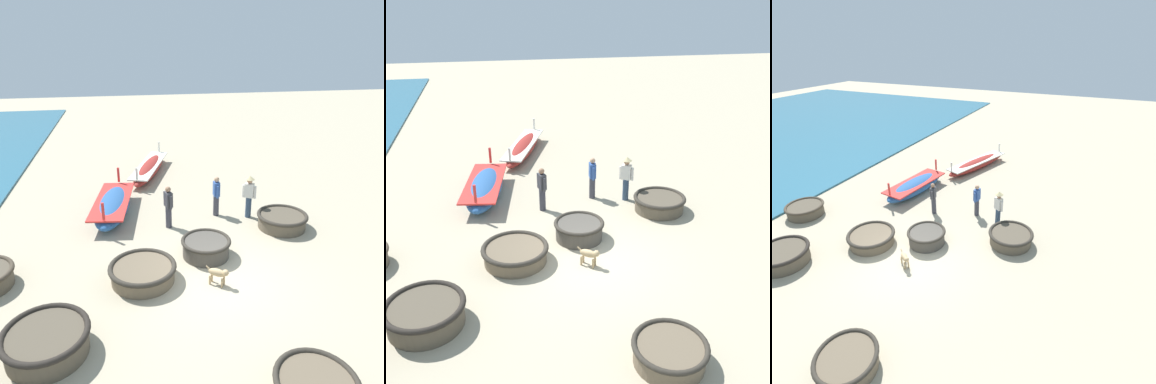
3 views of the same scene
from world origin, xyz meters
The scene contains 12 objects.
ground_plane centered at (0.00, 0.00, 0.00)m, with size 80.00×80.00×0.00m, color tan.
coracle_far_right centered at (0.00, 1.24, 0.32)m, with size 1.56×1.56×0.59m.
coracle_front_left centered at (3.13, 2.60, 0.30)m, with size 1.82×1.82×0.55m.
coracle_weathered centered at (-4.24, -1.96, 0.34)m, with size 1.89×1.89×0.62m.
coracle_tilted centered at (0.84, -4.14, 0.29)m, with size 1.61×1.61×0.52m.
coracle_front_right centered at (-2.03, 0.31, 0.28)m, with size 1.91×1.91×0.51m.
long_boat_green_hull centered at (-2.85, 4.93, 0.37)m, with size 1.83×4.21×1.29m.
long_boat_blue_hull centered at (-1.03, 9.41, 0.32)m, with size 2.47×5.08×1.09m.
fisherman_crouching centered at (1.06, 4.08, 0.84)m, with size 0.24×0.53×1.57m.
fisherman_by_coracle centered at (-0.87, 3.42, 0.84)m, with size 0.31×0.51×1.57m.
fisherman_standing_right centered at (2.23, 3.68, 0.96)m, with size 0.46×0.37×1.67m.
dog centered at (-0.01, -0.31, 0.37)m, with size 0.57×0.48×0.55m.
Camera 2 is at (-2.38, -10.70, 7.12)m, focal length 42.00 mm.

